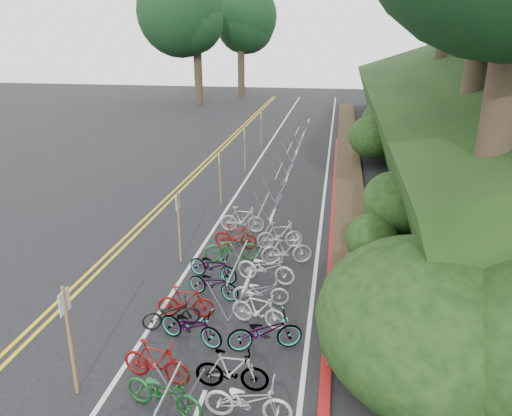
{
  "coord_description": "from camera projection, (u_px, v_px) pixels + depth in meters",
  "views": [
    {
      "loc": [
        5.67,
        -9.89,
        7.5
      ],
      "look_at": [
        2.85,
        7.2,
        1.3
      ],
      "focal_mm": 35.0,
      "sensor_mm": 36.0,
      "label": 1
    }
  ],
  "objects": [
    {
      "name": "signposts_rest",
      "position": [
        234.0,
        158.0,
        25.01
      ],
      "size": [
        0.08,
        18.4,
        2.5
      ],
      "color": "brown",
      "rests_on": "ground"
    },
    {
      "name": "embankment",
      "position": [
        472.0,
        125.0,
        27.41
      ],
      "size": [
        14.3,
        48.14,
        9.11
      ],
      "color": "black",
      "rests_on": "ground"
    },
    {
      "name": "ground",
      "position": [
        98.0,
        345.0,
        12.58
      ],
      "size": [
        120.0,
        120.0,
        0.0
      ],
      "primitive_type": "plane",
      "color": "black",
      "rests_on": "ground"
    },
    {
      "name": "red_curb",
      "position": [
        334.0,
        202.0,
        22.84
      ],
      "size": [
        0.25,
        28.0,
        0.1
      ],
      "primitive_type": "cube",
      "color": "maroon",
      "rests_on": "ground"
    },
    {
      "name": "bike_valet",
      "position": [
        231.0,
        299.0,
        13.8
      ],
      "size": [
        3.36,
        12.75,
        1.06
      ],
      "color": "slate",
      "rests_on": "ground"
    },
    {
      "name": "bike_front",
      "position": [
        171.0,
        314.0,
        13.21
      ],
      "size": [
        1.13,
        1.63,
        0.81
      ],
      "primitive_type": "imported",
      "rotation": [
        0.0,
        0.0,
        2.0
      ],
      "color": "black",
      "rests_on": "ground"
    },
    {
      "name": "bike_racks_rest",
      "position": [
        279.0,
        177.0,
        23.91
      ],
      "size": [
        1.14,
        23.0,
        1.17
      ],
      "color": "#979CA4",
      "rests_on": "ground"
    },
    {
      "name": "road_markings",
      "position": [
        217.0,
        211.0,
        21.86
      ],
      "size": [
        7.47,
        80.0,
        0.01
      ],
      "color": "gold",
      "rests_on": "ground"
    },
    {
      "name": "signpost_near",
      "position": [
        69.0,
        334.0,
        10.45
      ],
      "size": [
        0.08,
        0.4,
        2.61
      ],
      "color": "brown",
      "rests_on": "ground"
    }
  ]
}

